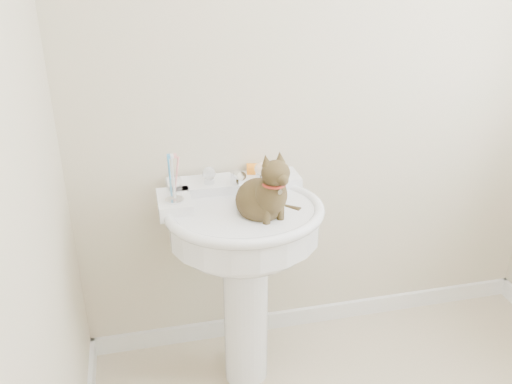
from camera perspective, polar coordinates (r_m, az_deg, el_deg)
wall_back at (r=2.32m, az=7.56°, el=11.76°), size 2.20×0.00×2.50m
baseboard_back at (r=2.84m, az=6.24°, el=-12.65°), size 2.20×0.02×0.09m
pedestal_sink at (r=2.16m, az=-1.26°, el=-5.26°), size 0.64×0.62×0.87m
faucet at (r=2.19m, az=-2.09°, el=1.98°), size 0.28×0.12×0.14m
soap_bar at (r=2.31m, az=0.14°, el=2.44°), size 0.10×0.07×0.03m
toothbrush_cup at (r=2.06m, az=-8.62°, el=0.31°), size 0.07×0.07×0.18m
cat at (r=2.01m, az=0.79°, el=-0.51°), size 0.20×0.26×0.37m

